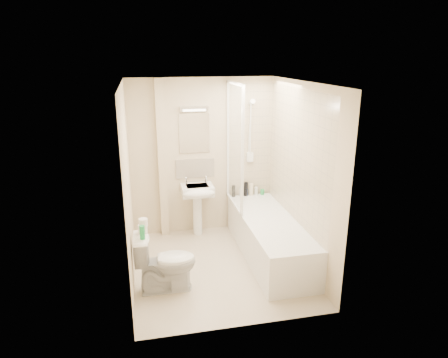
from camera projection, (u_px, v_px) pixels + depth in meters
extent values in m
plane|color=beige|center=(219.00, 267.00, 5.33)|extent=(2.50, 2.50, 0.00)
cube|color=beige|center=(202.00, 157.00, 6.14)|extent=(2.20, 0.02, 2.40)
cube|color=beige|center=(128.00, 187.00, 4.75)|extent=(0.02, 2.50, 2.40)
cube|color=beige|center=(301.00, 176.00, 5.19)|extent=(0.02, 2.50, 2.40)
cube|color=white|center=(218.00, 82.00, 4.61)|extent=(2.20, 2.50, 0.02)
cube|color=beige|center=(250.00, 141.00, 6.21)|extent=(0.70, 0.01, 1.75)
cube|color=beige|center=(297.00, 156.00, 5.27)|extent=(0.01, 2.10, 1.75)
cube|color=beige|center=(162.00, 160.00, 5.96)|extent=(0.12, 0.12, 2.40)
cube|color=beige|center=(195.00, 168.00, 6.16)|extent=(0.60, 0.02, 0.30)
cube|color=white|center=(194.00, 133.00, 5.99)|extent=(0.46, 0.01, 0.60)
cube|color=silver|center=(194.00, 109.00, 5.86)|extent=(0.42, 0.07, 0.07)
cube|color=white|center=(269.00, 238.00, 5.54)|extent=(0.70, 2.10, 0.55)
cube|color=white|center=(270.00, 223.00, 5.48)|extent=(0.56, 1.96, 0.05)
cube|color=white|center=(235.00, 146.00, 5.72)|extent=(0.01, 0.90, 1.80)
cube|color=white|center=(228.00, 140.00, 6.13)|extent=(0.04, 0.04, 1.80)
cube|color=white|center=(242.00, 154.00, 5.30)|extent=(0.04, 0.04, 1.80)
cube|color=white|center=(235.00, 83.00, 5.46)|extent=(0.04, 0.90, 0.04)
cube|color=white|center=(234.00, 204.00, 5.99)|extent=(0.04, 0.90, 0.03)
cylinder|color=white|center=(250.00, 133.00, 6.15)|extent=(0.02, 0.02, 0.90)
cylinder|color=white|center=(250.00, 161.00, 6.29)|extent=(0.05, 0.05, 0.02)
cylinder|color=white|center=(251.00, 104.00, 6.02)|extent=(0.05, 0.05, 0.02)
cylinder|color=white|center=(252.00, 102.00, 5.95)|extent=(0.08, 0.11, 0.11)
cube|color=white|center=(250.00, 157.00, 6.26)|extent=(0.10, 0.05, 0.14)
cylinder|color=white|center=(250.00, 130.00, 6.11)|extent=(0.01, 0.13, 0.84)
cylinder|color=white|center=(198.00, 215.00, 6.22)|extent=(0.14, 0.14, 0.65)
cube|color=white|center=(197.00, 190.00, 6.07)|extent=(0.48, 0.37, 0.15)
ellipsoid|color=white|center=(199.00, 194.00, 5.91)|extent=(0.48, 0.20, 0.15)
cube|color=silver|center=(197.00, 187.00, 6.05)|extent=(0.33, 0.24, 0.04)
cylinder|color=white|center=(186.00, 181.00, 6.10)|extent=(0.03, 0.03, 0.10)
cylinder|color=white|center=(206.00, 180.00, 6.16)|extent=(0.03, 0.03, 0.10)
sphere|color=white|center=(186.00, 178.00, 6.09)|extent=(0.04, 0.04, 0.04)
sphere|color=white|center=(206.00, 177.00, 6.15)|extent=(0.04, 0.04, 0.04)
cylinder|color=black|center=(234.00, 191.00, 6.32)|extent=(0.05, 0.05, 0.19)
cylinder|color=white|center=(241.00, 192.00, 6.35)|extent=(0.06, 0.06, 0.13)
cylinder|color=black|center=(246.00, 189.00, 6.35)|extent=(0.06, 0.06, 0.22)
cylinder|color=navy|center=(246.00, 192.00, 6.37)|extent=(0.05, 0.05, 0.12)
cylinder|color=beige|center=(251.00, 189.00, 6.37)|extent=(0.07, 0.07, 0.19)
cylinder|color=silver|center=(256.00, 191.00, 6.40)|extent=(0.06, 0.06, 0.13)
cylinder|color=green|center=(262.00, 192.00, 6.43)|extent=(0.06, 0.06, 0.08)
imported|color=white|center=(165.00, 262.00, 4.72)|extent=(0.44, 0.73, 0.73)
cylinder|color=white|center=(143.00, 229.00, 4.63)|extent=(0.11, 0.11, 0.10)
cylinder|color=white|center=(143.00, 222.00, 4.58)|extent=(0.10, 0.10, 0.09)
cylinder|color=green|center=(142.00, 232.00, 4.46)|extent=(0.06, 0.06, 0.16)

